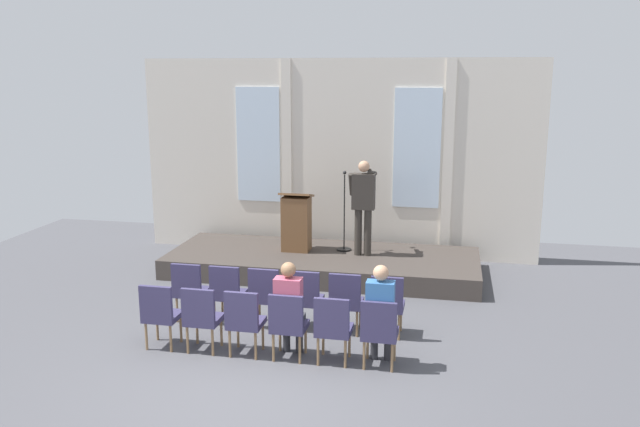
{
  "coord_description": "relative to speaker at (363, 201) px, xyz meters",
  "views": [
    {
      "loc": [
        2.33,
        -7.17,
        3.78
      ],
      "look_at": [
        0.23,
        3.06,
        1.46
      ],
      "focal_mm": 36.33,
      "sensor_mm": 36.0,
      "label": 1
    }
  ],
  "objects": [
    {
      "name": "ground_plane",
      "position": [
        -0.75,
        -4.51,
        -1.41
      ],
      "size": [
        15.11,
        15.11,
        0.0
      ],
      "primitive_type": "plane",
      "color": "#4C4C51"
    },
    {
      "name": "rear_partition",
      "position": [
        -0.73,
        1.29,
        0.61
      ],
      "size": [
        8.19,
        0.14,
        4.02
      ],
      "color": "silver",
      "rests_on": "ground"
    },
    {
      "name": "stage_platform",
      "position": [
        -0.75,
        -0.09,
        -1.23
      ],
      "size": [
        5.83,
        2.16,
        0.37
      ],
      "primitive_type": "cube",
      "color": "#3F3833",
      "rests_on": "ground"
    },
    {
      "name": "speaker",
      "position": [
        0.0,
        0.0,
        0.0
      ],
      "size": [
        0.5,
        0.69,
        1.79
      ],
      "color": "#332D28",
      "rests_on": "stage_platform"
    },
    {
      "name": "mic_stand",
      "position": [
        -0.4,
        0.24,
        -0.71
      ],
      "size": [
        0.28,
        0.28,
        1.55
      ],
      "color": "black",
      "rests_on": "stage_platform"
    },
    {
      "name": "lectern",
      "position": [
        -1.3,
        0.05,
        -0.49
      ],
      "size": [
        0.6,
        0.48,
        1.16
      ],
      "color": "brown",
      "rests_on": "stage_platform"
    },
    {
      "name": "chair_r0_c0",
      "position": [
        -2.26,
        -2.89,
        -0.88
      ],
      "size": [
        0.46,
        0.44,
        0.94
      ],
      "color": "olive",
      "rests_on": "ground"
    },
    {
      "name": "chair_r0_c1",
      "position": [
        -1.66,
        -2.89,
        -0.88
      ],
      "size": [
        0.46,
        0.44,
        0.94
      ],
      "color": "olive",
      "rests_on": "ground"
    },
    {
      "name": "chair_r0_c2",
      "position": [
        -1.05,
        -2.89,
        -0.88
      ],
      "size": [
        0.46,
        0.44,
        0.94
      ],
      "color": "olive",
      "rests_on": "ground"
    },
    {
      "name": "chair_r0_c3",
      "position": [
        -0.45,
        -2.89,
        -0.88
      ],
      "size": [
        0.46,
        0.44,
        0.94
      ],
      "color": "olive",
      "rests_on": "ground"
    },
    {
      "name": "chair_r0_c4",
      "position": [
        0.16,
        -2.89,
        -0.88
      ],
      "size": [
        0.46,
        0.44,
        0.94
      ],
      "color": "olive",
      "rests_on": "ground"
    },
    {
      "name": "chair_r0_c5",
      "position": [
        0.76,
        -2.89,
        -0.88
      ],
      "size": [
        0.46,
        0.44,
        0.94
      ],
      "color": "olive",
      "rests_on": "ground"
    },
    {
      "name": "chair_r1_c0",
      "position": [
        -2.26,
        -3.92,
        -0.88
      ],
      "size": [
        0.46,
        0.44,
        0.94
      ],
      "color": "olive",
      "rests_on": "ground"
    },
    {
      "name": "chair_r1_c1",
      "position": [
        -1.66,
        -3.92,
        -0.88
      ],
      "size": [
        0.46,
        0.44,
        0.94
      ],
      "color": "olive",
      "rests_on": "ground"
    },
    {
      "name": "chair_r1_c2",
      "position": [
        -1.05,
        -3.92,
        -0.88
      ],
      "size": [
        0.46,
        0.44,
        0.94
      ],
      "color": "olive",
      "rests_on": "ground"
    },
    {
      "name": "chair_r1_c3",
      "position": [
        -0.45,
        -3.92,
        -0.88
      ],
      "size": [
        0.46,
        0.44,
        0.94
      ],
      "color": "olive",
      "rests_on": "ground"
    },
    {
      "name": "audience_r1_c3",
      "position": [
        -0.45,
        -3.84,
        -0.67
      ],
      "size": [
        0.36,
        0.39,
        1.34
      ],
      "color": "#2D2D33",
      "rests_on": "ground"
    },
    {
      "name": "chair_r1_c4",
      "position": [
        0.16,
        -3.92,
        -0.88
      ],
      "size": [
        0.46,
        0.44,
        0.94
      ],
      "color": "olive",
      "rests_on": "ground"
    },
    {
      "name": "chair_r1_c5",
      "position": [
        0.76,
        -3.92,
        -0.88
      ],
      "size": [
        0.46,
        0.44,
        0.94
      ],
      "color": "olive",
      "rests_on": "ground"
    },
    {
      "name": "audience_r1_c5",
      "position": [
        0.76,
        -3.84,
        -0.65
      ],
      "size": [
        0.36,
        0.39,
        1.37
      ],
      "color": "#2D2D33",
      "rests_on": "ground"
    }
  ]
}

